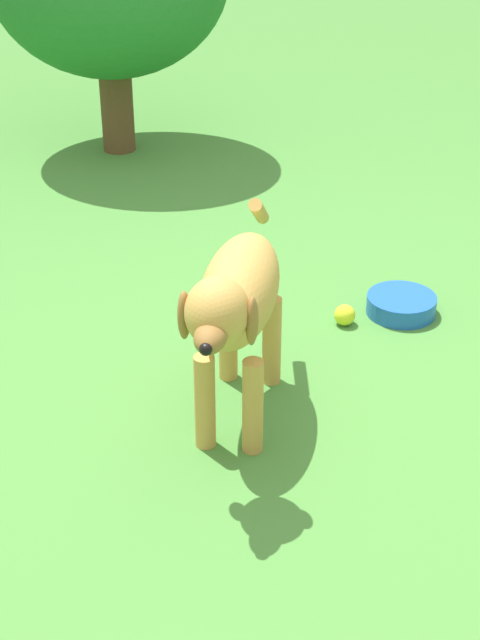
% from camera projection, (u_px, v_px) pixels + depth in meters
% --- Properties ---
extents(ground, '(14.00, 14.00, 0.00)m').
position_uv_depth(ground, '(249.00, 400.00, 2.64)').
color(ground, '#478438').
extents(dog, '(0.30, 0.80, 0.55)m').
position_uv_depth(dog, '(237.00, 301.00, 2.37)').
color(dog, '#C69347').
rests_on(dog, ground).
extents(tennis_ball_1, '(0.07, 0.07, 0.07)m').
position_uv_depth(tennis_ball_1, '(345.00, 315.00, 2.98)').
color(tennis_ball_1, yellow).
rests_on(tennis_ball_1, ground).
extents(water_bowl, '(0.22, 0.22, 0.06)m').
position_uv_depth(water_bowl, '(401.00, 305.00, 3.05)').
color(water_bowl, blue).
rests_on(water_bowl, ground).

